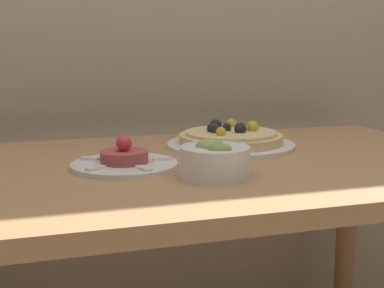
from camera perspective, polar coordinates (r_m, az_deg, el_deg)
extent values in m
cube|color=#AD7F51|center=(1.16, 2.93, -2.63)|extent=(1.19, 0.74, 0.03)
cylinder|color=#AD7F51|center=(1.78, 15.97, -11.74)|extent=(0.06, 0.06, 0.76)
cylinder|color=white|center=(1.32, 4.15, -0.10)|extent=(0.31, 0.31, 0.01)
cylinder|color=#E5C17F|center=(1.31, 4.16, 0.57)|extent=(0.26, 0.26, 0.02)
cylinder|color=beige|center=(1.31, 4.17, 1.19)|extent=(0.22, 0.22, 0.01)
sphere|color=gold|center=(1.25, 3.11, 1.29)|extent=(0.02, 0.02, 0.02)
sphere|color=black|center=(1.30, 2.15, 1.67)|extent=(0.03, 0.03, 0.03)
sphere|color=gold|center=(1.39, 4.23, 2.19)|extent=(0.03, 0.03, 0.03)
sphere|color=gold|center=(1.33, 6.47, 1.81)|extent=(0.03, 0.03, 0.03)
sphere|color=black|center=(1.29, 2.54, 1.58)|extent=(0.03, 0.03, 0.03)
sphere|color=black|center=(1.30, 5.16, 1.63)|extent=(0.03, 0.03, 0.03)
sphere|color=black|center=(1.35, 2.55, 2.01)|extent=(0.03, 0.03, 0.03)
sphere|color=black|center=(1.32, 3.73, 1.75)|extent=(0.02, 0.02, 0.02)
cylinder|color=white|center=(1.10, -7.22, -2.24)|extent=(0.22, 0.22, 0.01)
cylinder|color=#A84747|center=(1.10, -7.24, -1.36)|extent=(0.10, 0.10, 0.02)
sphere|color=#E0384C|center=(1.09, -7.28, 0.10)|extent=(0.03, 0.03, 0.03)
cube|color=white|center=(1.12, -3.22, -1.59)|extent=(0.04, 0.02, 0.01)
cube|color=white|center=(1.18, -6.70, -1.01)|extent=(0.03, 0.04, 0.01)
cube|color=white|center=(1.14, -10.82, -1.54)|extent=(0.04, 0.04, 0.01)
cube|color=white|center=(1.05, -10.25, -2.56)|extent=(0.04, 0.04, 0.01)
cube|color=white|center=(1.03, -5.16, -2.60)|extent=(0.03, 0.04, 0.01)
cylinder|color=white|center=(1.01, 2.45, -1.93)|extent=(0.13, 0.13, 0.06)
sphere|color=#8EA34C|center=(1.00, 2.44, -0.49)|extent=(0.04, 0.04, 0.04)
sphere|color=#8EA34C|center=(0.97, 3.40, -0.84)|extent=(0.03, 0.03, 0.03)
sphere|color=#8EA34C|center=(0.98, 2.60, -0.78)|extent=(0.03, 0.03, 0.03)
sphere|color=#A3B25B|center=(0.99, 2.09, -0.59)|extent=(0.04, 0.04, 0.04)
sphere|color=#8EA34C|center=(1.00, 1.28, -0.48)|extent=(0.03, 0.03, 0.03)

